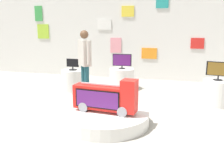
{
  "coord_description": "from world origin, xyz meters",
  "views": [
    {
      "loc": [
        0.99,
        -4.32,
        1.9
      ],
      "look_at": [
        -0.44,
        1.03,
        0.71
      ],
      "focal_mm": 40.79,
      "sensor_mm": 36.0,
      "label": 1
    }
  ],
  "objects_px": {
    "display_pedestal_left_rear": "(217,93)",
    "shopper_browsing_near_truck": "(85,60)",
    "novelty_firetruck_tv": "(106,98)",
    "display_pedestal_right_rear": "(73,80)",
    "tv_on_center_rear": "(122,61)",
    "main_display_pedestal": "(105,118)",
    "tv_on_left_rear": "(219,70)",
    "tv_on_right_rear": "(73,64)",
    "display_pedestal_center_rear": "(122,79)"
  },
  "relations": [
    {
      "from": "display_pedestal_right_rear",
      "to": "shopper_browsing_near_truck",
      "type": "bearing_deg",
      "value": -51.44
    },
    {
      "from": "display_pedestal_left_rear",
      "to": "novelty_firetruck_tv",
      "type": "bearing_deg",
      "value": -141.0
    },
    {
      "from": "novelty_firetruck_tv",
      "to": "display_pedestal_center_rear",
      "type": "bearing_deg",
      "value": 96.48
    },
    {
      "from": "main_display_pedestal",
      "to": "novelty_firetruck_tv",
      "type": "xyz_separation_m",
      "value": [
        0.02,
        -0.01,
        0.4
      ]
    },
    {
      "from": "main_display_pedestal",
      "to": "tv_on_left_rear",
      "type": "bearing_deg",
      "value": 38.48
    },
    {
      "from": "tv_on_left_rear",
      "to": "tv_on_right_rear",
      "type": "bearing_deg",
      "value": 174.34
    },
    {
      "from": "display_pedestal_left_rear",
      "to": "display_pedestal_right_rear",
      "type": "xyz_separation_m",
      "value": [
        -3.83,
        0.38,
        0.0
      ]
    },
    {
      "from": "display_pedestal_left_rear",
      "to": "display_pedestal_right_rear",
      "type": "distance_m",
      "value": 3.85
    },
    {
      "from": "display_pedestal_center_rear",
      "to": "shopper_browsing_near_truck",
      "type": "height_order",
      "value": "shopper_browsing_near_truck"
    },
    {
      "from": "display_pedestal_center_rear",
      "to": "display_pedestal_right_rear",
      "type": "height_order",
      "value": "same"
    },
    {
      "from": "tv_on_right_rear",
      "to": "shopper_browsing_near_truck",
      "type": "xyz_separation_m",
      "value": [
        0.72,
        -0.9,
        0.26
      ]
    },
    {
      "from": "novelty_firetruck_tv",
      "to": "display_pedestal_center_rear",
      "type": "xyz_separation_m",
      "value": [
        -0.31,
        2.75,
        -0.21
      ]
    },
    {
      "from": "display_pedestal_right_rear",
      "to": "shopper_browsing_near_truck",
      "type": "relative_size",
      "value": 0.37
    },
    {
      "from": "tv_on_center_rear",
      "to": "main_display_pedestal",
      "type": "bearing_deg",
      "value": -83.96
    },
    {
      "from": "novelty_firetruck_tv",
      "to": "display_pedestal_left_rear",
      "type": "height_order",
      "value": "novelty_firetruck_tv"
    },
    {
      "from": "tv_on_right_rear",
      "to": "shopper_browsing_near_truck",
      "type": "distance_m",
      "value": 1.18
    },
    {
      "from": "shopper_browsing_near_truck",
      "to": "tv_on_center_rear",
      "type": "bearing_deg",
      "value": 68.22
    },
    {
      "from": "tv_on_center_rear",
      "to": "tv_on_right_rear",
      "type": "xyz_separation_m",
      "value": [
        -1.31,
        -0.58,
        -0.08
      ]
    },
    {
      "from": "novelty_firetruck_tv",
      "to": "display_pedestal_left_rear",
      "type": "relative_size",
      "value": 1.94
    },
    {
      "from": "display_pedestal_left_rear",
      "to": "shopper_browsing_near_truck",
      "type": "distance_m",
      "value": 3.24
    },
    {
      "from": "tv_on_center_rear",
      "to": "display_pedestal_right_rear",
      "type": "relative_size",
      "value": 0.84
    },
    {
      "from": "main_display_pedestal",
      "to": "display_pedestal_left_rear",
      "type": "bearing_deg",
      "value": 38.56
    },
    {
      "from": "novelty_firetruck_tv",
      "to": "shopper_browsing_near_truck",
      "type": "xyz_separation_m",
      "value": [
        -0.9,
        1.27,
        0.51
      ]
    },
    {
      "from": "tv_on_right_rear",
      "to": "tv_on_left_rear",
      "type": "bearing_deg",
      "value": -5.66
    },
    {
      "from": "display_pedestal_right_rear",
      "to": "tv_on_left_rear",
      "type": "bearing_deg",
      "value": -5.71
    },
    {
      "from": "display_pedestal_left_rear",
      "to": "tv_on_right_rear",
      "type": "bearing_deg",
      "value": 174.41
    },
    {
      "from": "tv_on_left_rear",
      "to": "tv_on_right_rear",
      "type": "distance_m",
      "value": 3.85
    },
    {
      "from": "main_display_pedestal",
      "to": "display_pedestal_center_rear",
      "type": "height_order",
      "value": "display_pedestal_center_rear"
    },
    {
      "from": "tv_on_center_rear",
      "to": "novelty_firetruck_tv",
      "type": "bearing_deg",
      "value": -83.5
    },
    {
      "from": "novelty_firetruck_tv",
      "to": "tv_on_right_rear",
      "type": "height_order",
      "value": "tv_on_right_rear"
    },
    {
      "from": "tv_on_left_rear",
      "to": "display_pedestal_center_rear",
      "type": "distance_m",
      "value": 2.76
    },
    {
      "from": "main_display_pedestal",
      "to": "tv_on_right_rear",
      "type": "distance_m",
      "value": 2.76
    },
    {
      "from": "main_display_pedestal",
      "to": "shopper_browsing_near_truck",
      "type": "distance_m",
      "value": 1.79
    },
    {
      "from": "display_pedestal_right_rear",
      "to": "shopper_browsing_near_truck",
      "type": "height_order",
      "value": "shopper_browsing_near_truck"
    },
    {
      "from": "tv_on_center_rear",
      "to": "shopper_browsing_near_truck",
      "type": "bearing_deg",
      "value": -111.78
    },
    {
      "from": "tv_on_left_rear",
      "to": "tv_on_right_rear",
      "type": "relative_size",
      "value": 1.52
    },
    {
      "from": "novelty_firetruck_tv",
      "to": "shopper_browsing_near_truck",
      "type": "relative_size",
      "value": 0.72
    },
    {
      "from": "display_pedestal_left_rear",
      "to": "display_pedestal_center_rear",
      "type": "xyz_separation_m",
      "value": [
        -2.52,
        0.96,
        0.0
      ]
    },
    {
      "from": "novelty_firetruck_tv",
      "to": "display_pedestal_right_rear",
      "type": "bearing_deg",
      "value": 126.82
    },
    {
      "from": "tv_on_left_rear",
      "to": "tv_on_center_rear",
      "type": "xyz_separation_m",
      "value": [
        -2.52,
        0.96,
        -0.01
      ]
    },
    {
      "from": "display_pedestal_center_rear",
      "to": "display_pedestal_right_rear",
      "type": "relative_size",
      "value": 1.11
    },
    {
      "from": "novelty_firetruck_tv",
      "to": "tv_on_right_rear",
      "type": "bearing_deg",
      "value": 126.87
    },
    {
      "from": "tv_on_center_rear",
      "to": "display_pedestal_left_rear",
      "type": "bearing_deg",
      "value": -20.74
    },
    {
      "from": "display_pedestal_center_rear",
      "to": "tv_on_center_rear",
      "type": "height_order",
      "value": "tv_on_center_rear"
    },
    {
      "from": "main_display_pedestal",
      "to": "display_pedestal_right_rear",
      "type": "bearing_deg",
      "value": 126.54
    },
    {
      "from": "main_display_pedestal",
      "to": "tv_on_center_rear",
      "type": "xyz_separation_m",
      "value": [
        -0.29,
        2.73,
        0.73
      ]
    },
    {
      "from": "main_display_pedestal",
      "to": "tv_on_right_rear",
      "type": "xyz_separation_m",
      "value": [
        -1.6,
        2.16,
        0.65
      ]
    },
    {
      "from": "display_pedestal_center_rear",
      "to": "tv_on_left_rear",
      "type": "bearing_deg",
      "value": -20.91
    },
    {
      "from": "display_pedestal_left_rear",
      "to": "display_pedestal_right_rear",
      "type": "relative_size",
      "value": 0.98
    },
    {
      "from": "main_display_pedestal",
      "to": "display_pedestal_left_rear",
      "type": "height_order",
      "value": "display_pedestal_left_rear"
    }
  ]
}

